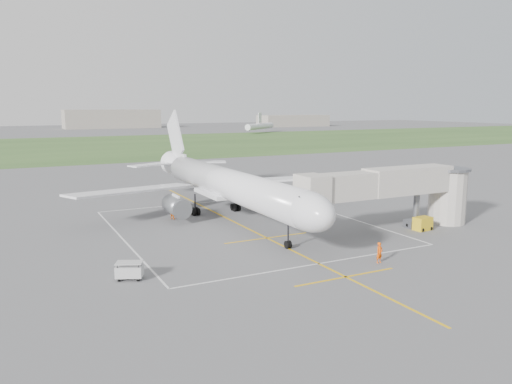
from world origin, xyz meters
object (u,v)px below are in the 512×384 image
airliner (227,184)px  baggage_cart (129,271)px  jet_bridge (402,189)px  gpu_unit (423,224)px  ramp_worker_nose (379,253)px  ramp_worker_wing (173,212)px

airliner → baggage_cart: (-16.23, -17.21, -3.63)m
jet_bridge → gpu_unit: size_ratio=10.95×
baggage_cart → ramp_worker_nose: size_ratio=1.28×
ramp_worker_wing → jet_bridge: bearing=-161.6°
jet_bridge → ramp_worker_nose: size_ratio=12.18×
gpu_unit → ramp_worker_nose: ramp_worker_nose is taller
gpu_unit → baggage_cart: 33.91m
ramp_worker_nose → ramp_worker_wing: ramp_worker_nose is taller
airliner → ramp_worker_nose: (5.03, -23.01, -3.43)m
baggage_cart → ramp_worker_wing: (9.97, 20.00, 0.20)m
jet_bridge → ramp_worker_nose: (-10.69, -8.76, -3.78)m
airliner → gpu_unit: size_ratio=21.88×
jet_bridge → gpu_unit: jet_bridge is taller
jet_bridge → gpu_unit: (1.93, -1.49, -3.99)m
gpu_unit → ramp_worker_nose: size_ratio=1.11×
airliner → jet_bridge: 21.22m
airliner → ramp_worker_wing: 7.67m
baggage_cart → ramp_worker_nose: 22.05m
ramp_worker_nose → ramp_worker_wing: size_ratio=1.01×
gpu_unit → ramp_worker_wing: size_ratio=1.12×
airliner → baggage_cart: bearing=-133.3°
gpu_unit → ramp_worker_wing: ramp_worker_wing is taller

